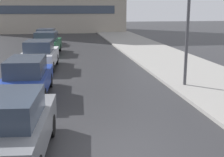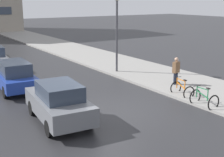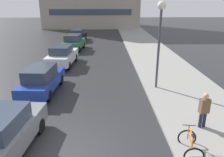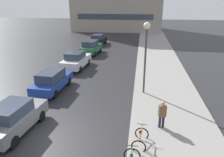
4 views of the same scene
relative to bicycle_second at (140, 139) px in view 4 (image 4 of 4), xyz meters
The scene contains 10 objects.
ground_plane 4.21m from the bicycle_second, behind, with size 140.00×140.00×0.00m, color #28282B.
sidewalk_kerb 10.39m from the bicycle_second, 79.92° to the left, with size 4.80×60.00×0.14m, color gray.
bicycle_second is the anchor object (origin of this frame).
car_grey 6.70m from the bicycle_second, behind, with size 2.13×4.20×1.66m.
car_blue 9.11m from the bicycle_second, 138.83° to the left, with size 1.97×4.38×1.62m.
car_white 13.71m from the bicycle_second, 119.36° to the left, with size 2.18×4.52×1.71m.
car_green 19.33m from the bicycle_second, 109.95° to the left, with size 2.31×4.28×1.74m.
car_black 25.27m from the bicycle_second, 105.83° to the left, with size 2.27×4.22×1.55m.
pedestrian 2.04m from the bicycle_second, 55.57° to the left, with size 0.43×0.30×1.70m.
streetlamp 7.13m from the bicycle_second, 88.60° to the left, with size 0.48×0.48×5.27m.
Camera 4 is at (4.03, -9.15, 6.74)m, focal length 35.00 mm.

